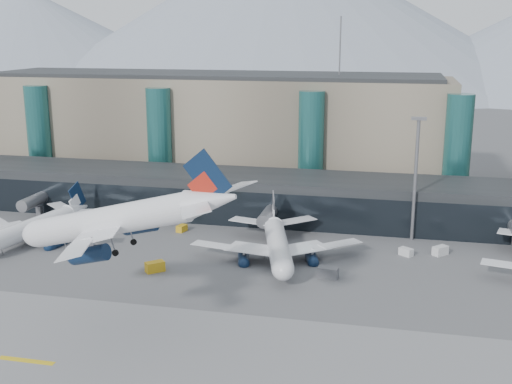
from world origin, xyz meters
TOP-DOWN VIEW (x-y plane):
  - ground at (0.00, 0.00)m, footprint 900.00×900.00m
  - runway_strip at (0.00, -15.00)m, footprint 400.00×40.00m
  - runway_markings at (-0.00, -15.00)m, footprint 128.00×1.00m
  - concourse at (-0.02, 57.73)m, footprint 170.00×27.00m
  - terminal_main at (-25.00, 90.00)m, footprint 130.00×30.00m
  - teal_towers at (-14.99, 74.01)m, footprint 116.40×19.40m
  - mountain_ridge at (15.97, 380.00)m, footprint 910.00×400.00m
  - lightmast_mid at (30.00, 48.00)m, footprint 3.00×1.20m
  - hero_jet at (-9.51, -3.25)m, footprint 36.18×36.38m
  - jet_parked_left at (-45.49, 32.34)m, footprint 32.98×33.54m
  - jet_parked_mid at (4.43, 32.36)m, footprint 33.52×34.73m
  - veh_b at (-18.56, 43.02)m, footprint 2.04×2.75m
  - veh_c at (15.42, 22.98)m, footprint 3.71×2.26m
  - veh_d at (35.29, 39.68)m, footprint 3.29×3.36m
  - veh_g at (28.82, 37.86)m, footprint 2.95×2.71m
  - veh_h at (-15.39, 19.21)m, footprint 3.67×3.56m

SIDE VIEW (x-z plane):
  - ground at x=0.00m, z-range 0.00..0.00m
  - runway_strip at x=0.00m, z-range 0.00..0.04m
  - runway_markings at x=0.00m, z-range 0.04..0.06m
  - veh_b at x=-18.56m, z-range 0.00..1.42m
  - veh_g at x=28.82m, z-range 0.00..1.49m
  - veh_d at x=35.29m, z-range 0.00..1.75m
  - veh_h at x=-15.39m, z-range 0.00..1.86m
  - veh_c at x=15.42m, z-range 0.00..1.95m
  - jet_parked_left at x=-45.49m, z-range -1.32..9.50m
  - jet_parked_mid at x=4.43m, z-range -1.36..9.80m
  - concourse at x=-0.02m, z-range -0.03..9.97m
  - teal_towers at x=-14.99m, z-range -8.99..37.01m
  - lightmast_mid at x=30.00m, z-range 1.62..27.22m
  - terminal_main at x=-25.00m, z-range -0.06..30.94m
  - hero_jet at x=-9.51m, z-range 11.95..23.73m
  - mountain_ridge at x=15.97m, z-range -9.26..100.74m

